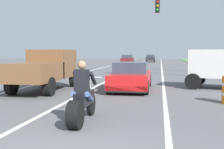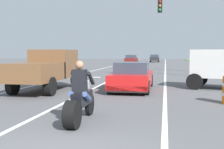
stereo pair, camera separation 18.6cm
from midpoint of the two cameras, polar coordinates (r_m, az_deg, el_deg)
lane_stripe_left_solid at (r=25.31m, az=-5.50°, el=0.31°), size 0.14×120.00×0.01m
lane_stripe_right_solid at (r=24.29m, az=11.03°, el=0.07°), size 0.14×120.00×0.01m
lane_stripe_centre_dashed at (r=24.54m, az=2.60°, el=0.19°), size 0.14×120.00×0.01m
motorcycle_with_rider at (r=7.27m, az=-5.88°, el=-5.26°), size 0.70×2.21×1.62m
sports_car_red at (r=13.72m, az=4.54°, el=-0.54°), size 1.84×4.30×1.37m
pickup_truck_left_lane_brown at (r=13.83m, az=-12.82°, el=1.39°), size 2.02×4.80×1.98m
traffic_light_mast_near at (r=20.51m, az=18.83°, el=10.42°), size 5.24×0.34×6.00m
distant_car_far_ahead at (r=44.93m, az=4.08°, el=3.09°), size 1.80×4.00×1.50m
distant_car_further_ahead at (r=56.36m, az=8.78°, el=3.32°), size 1.80×4.00×1.50m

